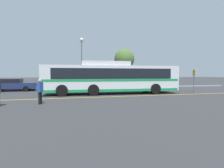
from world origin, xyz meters
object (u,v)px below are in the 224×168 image
object	(u,v)px
bus_stop_sign	(194,78)
pedestrian_0	(40,90)
street_lamp	(82,51)
parked_car_0	(13,85)
transit_bus	(112,78)
tree_0	(124,59)
parked_car_1	(68,84)

from	to	relation	value
bus_stop_sign	pedestrian_0	bearing A→B (deg)	-73.43
pedestrian_0	street_lamp	bearing A→B (deg)	-174.41
street_lamp	parked_car_0	bearing A→B (deg)	-164.05
transit_bus	street_lamp	size ratio (longest dim) A/B	1.93
transit_bus	pedestrian_0	xyz separation A→B (m)	(-5.84, -4.70, -0.67)
transit_bus	tree_0	size ratio (longest dim) A/B	2.13
street_lamp	tree_0	world-z (taller)	street_lamp
pedestrian_0	street_lamp	size ratio (longest dim) A/B	0.23
transit_bus	street_lamp	world-z (taller)	street_lamp
parked_car_1	street_lamp	bearing A→B (deg)	142.82
transit_bus	parked_car_0	distance (m)	11.57
tree_0	pedestrian_0	bearing A→B (deg)	-123.87
pedestrian_0	tree_0	size ratio (longest dim) A/B	0.25
transit_bus	bus_stop_sign	world-z (taller)	transit_bus
bus_stop_sign	tree_0	world-z (taller)	tree_0
parked_car_0	street_lamp	size ratio (longest dim) A/B	0.71
parked_car_1	bus_stop_sign	world-z (taller)	bus_stop_sign
parked_car_1	parked_car_0	bearing A→B (deg)	-90.39
pedestrian_0	transit_bus	bearing A→B (deg)	150.59
parked_car_1	pedestrian_0	world-z (taller)	pedestrian_0
bus_stop_sign	street_lamp	distance (m)	14.31
pedestrian_0	parked_car_1	bearing A→B (deg)	-168.12
street_lamp	pedestrian_0	bearing A→B (deg)	-106.16
parked_car_1	street_lamp	size ratio (longest dim) A/B	0.67
parked_car_1	bus_stop_sign	bearing A→B (deg)	62.39
parked_car_0	pedestrian_0	distance (m)	11.08
tree_0	street_lamp	bearing A→B (deg)	-151.79
transit_bus	bus_stop_sign	distance (m)	8.38
bus_stop_sign	tree_0	distance (m)	13.73
pedestrian_0	bus_stop_sign	distance (m)	14.53
transit_bus	pedestrian_0	size ratio (longest dim) A/B	8.35
pedestrian_0	bus_stop_sign	xyz separation A→B (m)	(14.11, 3.41, 0.61)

